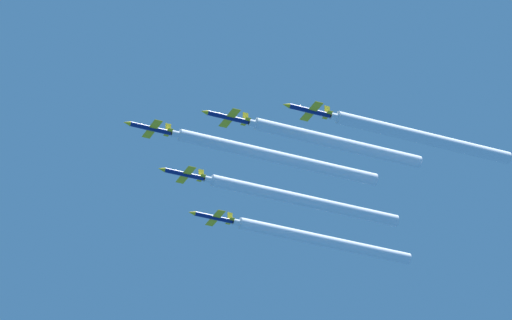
# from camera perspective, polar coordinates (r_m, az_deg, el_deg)

# --- Properties ---
(jet_lead) EXTENTS (7.63, 11.12, 2.67)m
(jet_lead) POSITION_cam_1_polar(r_m,az_deg,el_deg) (395.96, -3.27, 0.98)
(jet_lead) COLOR navy
(jet_left_wingman) EXTENTS (7.63, 11.12, 2.67)m
(jet_left_wingman) POSITION_cam_1_polar(r_m,az_deg,el_deg) (389.33, -0.91, 1.32)
(jet_left_wingman) COLOR navy
(jet_right_wingman) EXTENTS (7.63, 11.12, 2.67)m
(jet_right_wingman) POSITION_cam_1_polar(r_m,az_deg,el_deg) (409.68, -2.24, -0.42)
(jet_right_wingman) COLOR navy
(jet_outer_left) EXTENTS (7.63, 11.12, 2.67)m
(jet_outer_left) POSITION_cam_1_polar(r_m,az_deg,el_deg) (383.01, 1.59, 1.52)
(jet_outer_left) COLOR navy
(jet_outer_right) EXTENTS (7.63, 11.12, 2.67)m
(jet_outer_right) POSITION_cam_1_polar(r_m,az_deg,el_deg) (422.31, -1.34, -1.74)
(jet_outer_right) COLOR navy
(smoke_trail_lead) EXTENTS (2.67, 48.46, 2.67)m
(smoke_trail_lead) POSITION_cam_1_polar(r_m,az_deg,el_deg) (405.51, 0.60, 0.10)
(smoke_trail_lead) COLOR white
(smoke_trail_left_wingman) EXTENTS (2.67, 40.25, 2.67)m
(smoke_trail_left_wingman) POSITION_cam_1_polar(r_m,az_deg,el_deg) (398.36, 2.43, 0.53)
(smoke_trail_left_wingman) COLOR white
(smoke_trail_right_wingman) EXTENTS (2.67, 47.46, 2.67)m
(smoke_trail_right_wingman) POSITION_cam_1_polar(r_m,az_deg,el_deg) (419.64, 1.41, -1.23)
(smoke_trail_right_wingman) COLOR white
(smoke_trail_outer_left) EXTENTS (2.67, 42.09, 2.67)m
(smoke_trail_outer_left) POSITION_cam_1_polar(r_m,az_deg,el_deg) (393.40, 5.04, 0.69)
(smoke_trail_outer_left) COLOR white
(smoke_trail_outer_right) EXTENTS (2.67, 44.87, 2.67)m
(smoke_trail_outer_right) POSITION_cam_1_polar(r_m,az_deg,el_deg) (432.28, 2.03, -2.46)
(smoke_trail_outer_right) COLOR white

